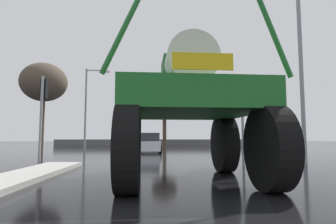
% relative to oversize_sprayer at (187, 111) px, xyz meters
% --- Properties ---
extents(ground_plane, '(120.00, 120.00, 0.00)m').
position_rel_oversize_sprayer_xyz_m(ground_plane, '(-0.81, 11.76, -1.94)').
color(ground_plane, black).
extents(median_island, '(1.40, 9.89, 0.15)m').
position_rel_oversize_sprayer_xyz_m(median_island, '(-4.69, -0.67, -1.87)').
color(median_island, '#B2AFA8').
rests_on(median_island, ground).
extents(oversize_sprayer, '(4.29, 5.55, 4.77)m').
position_rel_oversize_sprayer_xyz_m(oversize_sprayer, '(0.00, 0.00, 0.00)').
color(oversize_sprayer, black).
rests_on(oversize_sprayer, ground).
extents(sedan_ahead, '(1.89, 4.11, 1.52)m').
position_rel_oversize_sprayer_xyz_m(sedan_ahead, '(-1.33, 14.09, -1.23)').
color(sedan_ahead, silver).
rests_on(sedan_ahead, ground).
extents(traffic_signal_near_left, '(0.24, 0.54, 3.80)m').
position_rel_oversize_sprayer_xyz_m(traffic_signal_near_left, '(-5.71, 4.27, 0.83)').
color(traffic_signal_near_left, gray).
rests_on(traffic_signal_near_left, ground).
extents(traffic_signal_near_right, '(0.24, 0.54, 3.83)m').
position_rel_oversize_sprayer_xyz_m(traffic_signal_near_right, '(2.91, 4.27, 0.85)').
color(traffic_signal_near_right, gray).
rests_on(traffic_signal_near_right, ground).
extents(streetlight_near_right, '(1.91, 0.24, 8.39)m').
position_rel_oversize_sprayer_xyz_m(streetlight_near_right, '(5.89, 4.30, 2.70)').
color(streetlight_near_right, gray).
rests_on(streetlight_near_right, ground).
extents(streetlight_far_left, '(2.29, 0.24, 7.77)m').
position_rel_oversize_sprayer_xyz_m(streetlight_far_left, '(-7.28, 18.68, 2.43)').
color(streetlight_far_left, gray).
rests_on(streetlight_far_left, ground).
extents(streetlight_far_right, '(2.21, 0.24, 7.40)m').
position_rel_oversize_sprayer_xyz_m(streetlight_far_right, '(6.47, 19.06, 2.23)').
color(streetlight_far_right, gray).
rests_on(streetlight_far_right, ground).
extents(bare_tree_left, '(3.33, 3.33, 6.64)m').
position_rel_oversize_sprayer_xyz_m(bare_tree_left, '(-9.09, 12.72, 3.25)').
color(bare_tree_left, '#473828').
rests_on(bare_tree_left, ground).
extents(bare_tree_right, '(2.50, 2.50, 6.84)m').
position_rel_oversize_sprayer_xyz_m(bare_tree_right, '(9.10, 16.93, 3.69)').
color(bare_tree_right, '#473828').
rests_on(bare_tree_right, ground).
extents(bare_tree_far_center, '(2.98, 2.98, 5.99)m').
position_rel_oversize_sprayer_xyz_m(bare_tree_far_center, '(0.24, 24.16, 2.70)').
color(bare_tree_far_center, '#473828').
rests_on(bare_tree_far_center, ground).
extents(roadside_barrier, '(25.38, 0.24, 0.90)m').
position_rel_oversize_sprayer_xyz_m(roadside_barrier, '(-0.81, 27.67, -1.49)').
color(roadside_barrier, '#59595B').
rests_on(roadside_barrier, ground).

